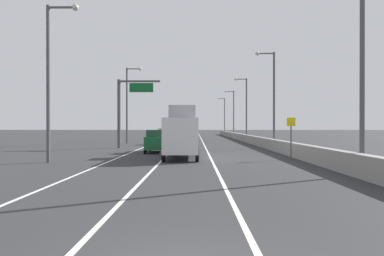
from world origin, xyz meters
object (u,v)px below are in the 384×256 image
Objects in this scene: lamp_post_left_mid at (129,100)px; box_truck at (182,133)px; speed_advisory_sign at (291,135)px; lamp_post_left_near at (52,72)px; car_yellow_2 at (165,136)px; lamp_post_right_second at (272,93)px; overhead_sign_gantry at (126,105)px; car_black_0 at (191,135)px; car_white_3 at (191,134)px; lamp_post_right_fourth at (233,110)px; lamp_post_right_fifth at (224,114)px; lamp_post_right_near at (357,53)px; lamp_post_right_third at (245,105)px; car_red_1 at (182,131)px; car_green_4 at (156,141)px.

lamp_post_left_mid is 23.37m from box_truck.
lamp_post_left_near is at bearing -173.07° from speed_advisory_sign.
lamp_post_left_mid reaches higher than car_yellow_2.
lamp_post_right_second is 15.77m from car_yellow_2.
lamp_post_right_second is 15.20m from box_truck.
overhead_sign_gantry is at bearing 83.30° from lamp_post_left_near.
lamp_post_left_mid is at bearing 124.19° from speed_advisory_sign.
car_white_3 is at bearing 91.27° from car_black_0.
lamp_post_right_fourth reaches higher than car_white_3.
lamp_post_right_fifth is at bearing 75.94° from overhead_sign_gantry.
lamp_post_right_fifth is at bearing 79.21° from car_black_0.
overhead_sign_gantry is 26.63m from lamp_post_right_near.
lamp_post_right_fifth is at bearing 89.83° from lamp_post_right_near.
lamp_post_left_near reaches higher than box_truck.
car_black_0 is 0.93× the size of car_yellow_2.
lamp_post_right_near is at bearing -90.56° from lamp_post_right_third.
lamp_post_right_near is 84.42m from lamp_post_right_fifth.
lamp_post_left_mid is at bearing -112.38° from car_white_3.
car_black_0 reaches higher than car_red_1.
lamp_post_left_mid is 2.29× the size of car_yellow_2.
lamp_post_right_fourth reaches higher than car_red_1.
car_red_1 is (4.00, 57.61, -3.76)m from overhead_sign_gantry.
lamp_post_right_fourth is 20.58m from car_red_1.
overhead_sign_gantry is at bearing -104.06° from lamp_post_right_fifth.
lamp_post_right_second reaches higher than box_truck.
box_truck is at bearing -87.88° from car_red_1.
lamp_post_left_near is 24.95m from car_yellow_2.
car_yellow_2 is at bearing 144.36° from lamp_post_right_second.
box_truck reaches higher than car_white_3.
lamp_post_right_second and lamp_post_left_mid have the same top height.
car_red_1 is at bearing 101.50° from lamp_post_right_second.
car_white_3 is 41.49m from box_truck.
speed_advisory_sign is 55.52m from lamp_post_right_fourth.
lamp_post_right_third is 42.21m from lamp_post_right_fifth.
lamp_post_right_fifth reaches higher than car_red_1.
lamp_post_right_fourth reaches higher than speed_advisory_sign.
lamp_post_right_second and lamp_post_right_fourth have the same top height.
lamp_post_right_near and lamp_post_left_near have the same top height.
lamp_post_left_near is (-1.84, -15.64, 1.24)m from overhead_sign_gantry.
lamp_post_right_fourth is 2.29× the size of car_yellow_2.
car_red_1 is (-11.48, 79.25, -5.00)m from lamp_post_right_near.
lamp_post_left_near is 34.30m from car_black_0.
car_white_3 is 0.99× the size of car_green_4.
car_yellow_2 is (-12.07, -54.59, -4.93)m from lamp_post_right_fifth.
car_yellow_2 is at bearing 77.03° from lamp_post_left_near.
car_yellow_2 is 14.49m from car_green_4.
overhead_sign_gantry is 57.87m from car_red_1.
car_black_0 is 40.60m from car_red_1.
car_white_3 is at bearing 79.26° from lamp_post_left_near.
car_yellow_2 is at bearing -98.21° from car_white_3.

